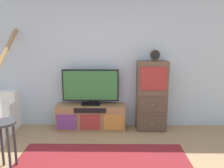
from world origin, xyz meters
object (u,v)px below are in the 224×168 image
object	(u,v)px
bar_stool_near	(4,134)
media_console	(91,117)
desk_clock	(155,55)
television	(91,86)
side_cabinet	(151,96)

from	to	relation	value
bar_stool_near	media_console	bearing A→B (deg)	54.30
desk_clock	television	bearing A→B (deg)	178.67
side_cabinet	desk_clock	size ratio (longest dim) A/B	6.41
desk_clock	media_console	bearing A→B (deg)	179.78
side_cabinet	television	bearing A→B (deg)	179.35
desk_clock	bar_stool_near	distance (m)	2.86
media_console	side_cabinet	xyz separation A→B (m)	(1.20, 0.01, 0.44)
media_console	television	xyz separation A→B (m)	(0.00, 0.02, 0.63)
side_cabinet	desk_clock	world-z (taller)	desk_clock
desk_clock	bar_stool_near	world-z (taller)	desk_clock
television	desk_clock	distance (m)	1.38
side_cabinet	bar_stool_near	distance (m)	2.68
television	bar_stool_near	xyz separation A→B (m)	(-1.04, -1.47, -0.35)
side_cabinet	desk_clock	xyz separation A→B (m)	(0.04, -0.01, 0.80)
television	media_console	bearing A→B (deg)	-90.00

